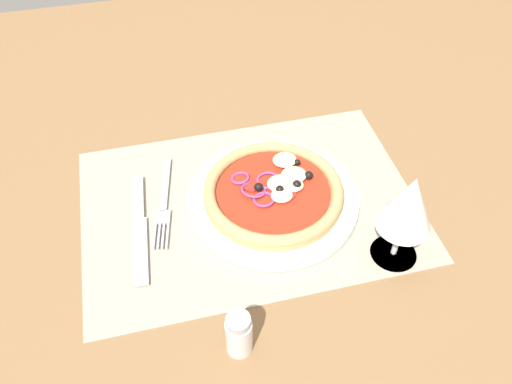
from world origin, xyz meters
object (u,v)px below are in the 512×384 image
plate (273,199)px  fork (164,206)px  wine_glass (408,206)px  pepper_shaker (239,334)px  knife (140,228)px  pizza (274,191)px

plate → fork: 16.29cm
wine_glass → pepper_shaker: bearing=19.7°
knife → wine_glass: wine_glass is taller
fork → wine_glass: wine_glass is taller
knife → pepper_shaker: (-9.92, 20.93, 2.60)cm
fork → pepper_shaker: pepper_shaker is taller
pepper_shaker → knife: bearing=-64.6°
knife → pizza: bearing=96.4°
pizza → plate: bearing=45.2°
pizza → wine_glass: 20.40cm
pizza → knife: size_ratio=1.03×
knife → plate: bearing=96.1°
pizza → wine_glass: bearing=135.9°
fork → wine_glass: (-29.77, 15.93, 9.46)cm
wine_glass → fork: bearing=-28.2°
pizza → fork: pizza is taller
pepper_shaker → pizza: bearing=-114.9°
plate → pepper_shaker: size_ratio=3.81×
fork → wine_glass: bearing=72.8°
wine_glass → plate: bearing=-43.7°
pizza → fork: bearing=-9.6°
plate → knife: bearing=1.9°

